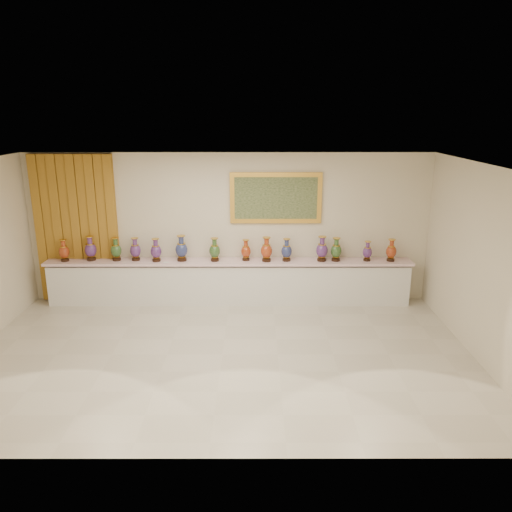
# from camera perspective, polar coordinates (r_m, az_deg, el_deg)

# --- Properties ---
(ground) EXTENTS (8.00, 8.00, 0.00)m
(ground) POSITION_cam_1_polar(r_m,az_deg,el_deg) (8.17, -3.86, -11.16)
(ground) COLOR beige
(ground) RESTS_ON ground
(room) EXTENTS (8.00, 8.00, 8.00)m
(room) POSITION_cam_1_polar(r_m,az_deg,el_deg) (10.35, -16.53, 3.51)
(room) COLOR beige
(room) RESTS_ON ground
(counter) EXTENTS (7.28, 0.48, 0.90)m
(counter) POSITION_cam_1_polar(r_m,az_deg,el_deg) (10.09, -3.08, -3.02)
(counter) COLOR white
(counter) RESTS_ON ground
(vase_0) EXTENTS (0.27, 0.27, 0.44)m
(vase_0) POSITION_cam_1_polar(r_m,az_deg,el_deg) (10.54, -21.09, 0.48)
(vase_0) COLOR black
(vase_0) RESTS_ON counter
(vase_1) EXTENTS (0.28, 0.28, 0.49)m
(vase_1) POSITION_cam_1_polar(r_m,az_deg,el_deg) (10.42, -18.38, 0.71)
(vase_1) COLOR black
(vase_1) RESTS_ON counter
(vase_2) EXTENTS (0.24, 0.24, 0.46)m
(vase_2) POSITION_cam_1_polar(r_m,az_deg,el_deg) (10.26, -15.70, 0.64)
(vase_2) COLOR black
(vase_2) RESTS_ON counter
(vase_3) EXTENTS (0.27, 0.27, 0.46)m
(vase_3) POSITION_cam_1_polar(r_m,az_deg,el_deg) (10.17, -13.62, 0.65)
(vase_3) COLOR black
(vase_3) RESTS_ON counter
(vase_4) EXTENTS (0.22, 0.22, 0.46)m
(vase_4) POSITION_cam_1_polar(r_m,az_deg,el_deg) (10.02, -11.36, 0.56)
(vase_4) COLOR black
(vase_4) RESTS_ON counter
(vase_5) EXTENTS (0.27, 0.27, 0.52)m
(vase_5) POSITION_cam_1_polar(r_m,az_deg,el_deg) (9.96, -8.51, 0.74)
(vase_5) COLOR black
(vase_5) RESTS_ON counter
(vase_6) EXTENTS (0.26, 0.26, 0.47)m
(vase_6) POSITION_cam_1_polar(r_m,az_deg,el_deg) (9.88, -4.75, 0.61)
(vase_6) COLOR black
(vase_6) RESTS_ON counter
(vase_7) EXTENTS (0.22, 0.22, 0.42)m
(vase_7) POSITION_cam_1_polar(r_m,az_deg,el_deg) (9.89, -1.16, 0.57)
(vase_7) COLOR black
(vase_7) RESTS_ON counter
(vase_8) EXTENTS (0.26, 0.26, 0.49)m
(vase_8) POSITION_cam_1_polar(r_m,az_deg,el_deg) (9.82, 1.21, 0.63)
(vase_8) COLOR black
(vase_8) RESTS_ON counter
(vase_9) EXTENTS (0.28, 0.28, 0.45)m
(vase_9) POSITION_cam_1_polar(r_m,az_deg,el_deg) (9.87, 3.51, 0.58)
(vase_9) COLOR black
(vase_9) RESTS_ON counter
(vase_10) EXTENTS (0.26, 0.26, 0.50)m
(vase_10) POSITION_cam_1_polar(r_m,az_deg,el_deg) (9.92, 7.54, 0.69)
(vase_10) COLOR black
(vase_10) RESTS_ON counter
(vase_11) EXTENTS (0.24, 0.24, 0.47)m
(vase_11) POSITION_cam_1_polar(r_m,az_deg,el_deg) (9.97, 9.14, 0.62)
(vase_11) COLOR black
(vase_11) RESTS_ON counter
(vase_12) EXTENTS (0.21, 0.21, 0.40)m
(vase_12) POSITION_cam_1_polar(r_m,az_deg,el_deg) (10.11, 12.61, 0.45)
(vase_12) COLOR black
(vase_12) RESTS_ON counter
(vase_13) EXTENTS (0.23, 0.23, 0.44)m
(vase_13) POSITION_cam_1_polar(r_m,az_deg,el_deg) (10.20, 15.19, 0.53)
(vase_13) COLOR black
(vase_13) RESTS_ON counter
(label_card) EXTENTS (0.10, 0.06, 0.00)m
(label_card) POSITION_cam_1_polar(r_m,az_deg,el_deg) (9.96, -10.25, -0.71)
(label_card) COLOR white
(label_card) RESTS_ON counter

